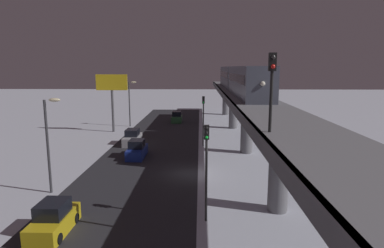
{
  "coord_description": "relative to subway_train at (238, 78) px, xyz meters",
  "views": [
    {
      "loc": [
        -0.96,
        29.64,
        9.97
      ],
      "look_at": [
        0.17,
        -15.39,
        2.11
      ],
      "focal_mm": 30.47,
      "sensor_mm": 36.0,
      "label": 1
    }
  ],
  "objects": [
    {
      "name": "traffic_light_mid",
      "position": [
        5.05,
        6.49,
        -4.27
      ],
      "size": [
        0.32,
        0.44,
        6.4
      ],
      "color": "#2D2D2D",
      "rests_on": "ground_plane"
    },
    {
      "name": "elevated_railway",
      "position": [
        0.09,
        17.47,
        -2.68
      ],
      "size": [
        5.0,
        94.7,
        6.68
      ],
      "color": "slate",
      "rests_on": "ground_plane"
    },
    {
      "name": "sedan_silver",
      "position": [
        14.35,
        5.46,
        -7.67
      ],
      "size": [
        1.8,
        4.69,
        1.97
      ],
      "color": "#B2B2B7",
      "rests_on": "ground_plane"
    },
    {
      "name": "ground_plane",
      "position": [
        6.43,
        17.47,
        -8.46
      ],
      "size": [
        240.0,
        240.0,
        0.0
      ],
      "primitive_type": "plane",
      "color": "silver"
    },
    {
      "name": "subway_train",
      "position": [
        0.0,
        0.0,
        0.0
      ],
      "size": [
        2.94,
        36.87,
        3.4
      ],
      "color": "#4C5160",
      "rests_on": "elevated_railway"
    },
    {
      "name": "street_lamp_near",
      "position": [
        17.23,
        22.47,
        -3.65
      ],
      "size": [
        1.35,
        0.44,
        7.65
      ],
      "color": "#38383D",
      "rests_on": "ground_plane"
    },
    {
      "name": "rail_signal",
      "position": [
        1.89,
        30.61,
        0.95
      ],
      "size": [
        0.36,
        0.41,
        4.0
      ],
      "color": "black",
      "rests_on": "elevated_railway"
    },
    {
      "name": "sedan_yellow",
      "position": [
        14.35,
        28.85,
        -7.68
      ],
      "size": [
        1.91,
        4.17,
        1.97
      ],
      "color": "gold",
      "rests_on": "ground_plane"
    },
    {
      "name": "street_lamp_far",
      "position": [
        17.23,
        -7.53,
        -3.65
      ],
      "size": [
        1.35,
        0.44,
        7.65
      ],
      "color": "#38383D",
      "rests_on": "ground_plane"
    },
    {
      "name": "traffic_light_near",
      "position": [
        5.05,
        27.08,
        -4.27
      ],
      "size": [
        0.32,
        0.44,
        6.4
      ],
      "color": "#2D2D2D",
      "rests_on": "ground_plane"
    },
    {
      "name": "avenue_asphalt",
      "position": [
        11.15,
        17.47,
        -8.46
      ],
      "size": [
        11.0,
        94.7,
        0.01
      ],
      "primitive_type": "cube",
      "color": "#28282D",
      "rests_on": "ground_plane"
    },
    {
      "name": "sedan_blue",
      "position": [
        12.55,
        11.79,
        -7.67
      ],
      "size": [
        1.8,
        4.25,
        1.97
      ],
      "color": "navy",
      "rests_on": "ground_plane"
    },
    {
      "name": "commercial_billboard",
      "position": [
        19.02,
        -2.68,
        -1.63
      ],
      "size": [
        4.8,
        0.36,
        8.9
      ],
      "color": "#4C4C51",
      "rests_on": "ground_plane"
    },
    {
      "name": "sedan_green",
      "position": [
        9.75,
        -12.22,
        -7.67
      ],
      "size": [
        1.8,
        4.22,
        1.97
      ],
      "rotation": [
        0.0,
        0.0,
        3.14
      ],
      "color": "#2D6038",
      "rests_on": "ground_plane"
    }
  ]
}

